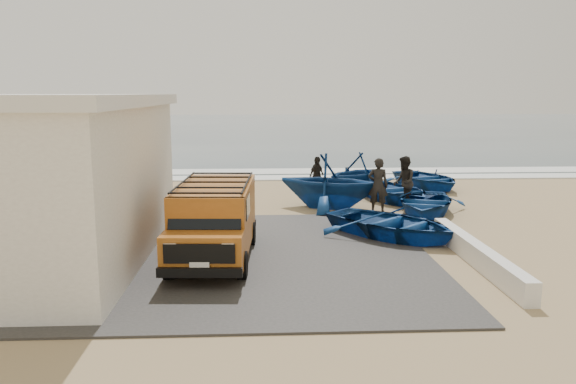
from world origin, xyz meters
name	(u,v)px	position (x,y,z in m)	size (l,w,h in m)	color
ground	(278,237)	(0.00, 0.00, 0.00)	(160.00, 160.00, 0.00)	tan
slab	(205,256)	(-2.00, -2.00, 0.03)	(12.00, 10.00, 0.05)	#393734
ocean	(264,127)	(0.00, 56.00, 0.00)	(180.00, 88.00, 0.01)	#385166
surf_line	(270,178)	(0.00, 12.00, 0.03)	(180.00, 1.60, 0.06)	white
surf_wash	(270,171)	(0.00, 14.50, 0.02)	(180.00, 2.20, 0.04)	white
parapet	(477,254)	(5.00, -3.00, 0.28)	(0.35, 6.00, 0.55)	silver
van	(214,218)	(-1.72, -2.16, 1.10)	(2.15, 4.89, 2.05)	#B3601A
boat_near_left	(392,224)	(3.45, -0.21, 0.44)	(3.06, 4.29, 0.89)	navy
boat_near_right	(425,202)	(5.48, 3.21, 0.41)	(2.83, 3.96, 0.82)	navy
boat_mid_left	(330,181)	(2.14, 4.37, 1.04)	(3.41, 3.95, 2.08)	navy
boat_mid_right	(394,191)	(4.91, 5.61, 0.43)	(2.99, 4.18, 0.87)	navy
boat_far_left	(357,173)	(3.70, 7.56, 0.89)	(2.93, 3.39, 1.79)	navy
boat_far_right	(426,179)	(7.17, 8.75, 0.43)	(2.99, 4.18, 0.87)	navy
fisherman_front	(378,185)	(3.80, 3.54, 1.01)	(0.73, 0.48, 2.01)	black
fisherman_middle	(404,182)	(4.93, 4.23, 0.99)	(0.97, 0.75, 1.99)	black
fisherman_back	(317,175)	(1.93, 7.36, 0.82)	(0.96, 0.40, 1.64)	black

